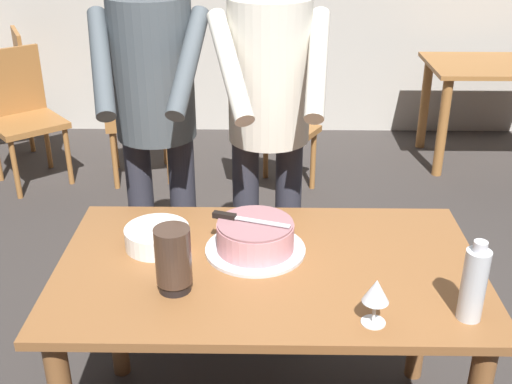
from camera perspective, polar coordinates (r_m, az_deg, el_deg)
name	(u,v)px	position (r m, az deg, el deg)	size (l,w,h in m)	color
main_dining_table	(268,296)	(2.16, 1.13, -9.33)	(1.38, 0.82, 0.75)	brown
cake_on_platter	(255,238)	(2.13, -0.06, -4.14)	(0.34, 0.34, 0.11)	silver
cake_knife	(235,218)	(2.12, -1.90, -2.31)	(0.26, 0.11, 0.02)	silver
plate_stack	(157,237)	(2.20, -8.87, -4.02)	(0.22, 0.22, 0.07)	white
wine_glass_near	(376,292)	(1.80, 10.74, -8.86)	(0.08, 0.08, 0.14)	silver
water_bottle	(474,284)	(1.89, 18.98, -7.80)	(0.07, 0.07, 0.25)	silver
hurricane_lamp	(173,259)	(1.92, -7.44, -6.01)	(0.11, 0.11, 0.21)	black
person_cutting_cake	(268,109)	(2.51, 1.10, 7.43)	(0.46, 0.57, 1.72)	#2D2D38
person_standing_beside	(155,106)	(2.58, -9.06, 7.60)	(0.47, 0.56, 1.72)	#2D2D38
background_table	(496,86)	(4.93, 20.77, 8.91)	(1.00, 0.70, 0.74)	#9E6633
background_chair_0	(6,86)	(5.29, -21.51, 8.88)	(0.59, 0.59, 0.90)	#9E6633
background_chair_1	(271,127)	(4.04, 1.40, 5.85)	(0.60, 0.60, 0.90)	#9E6633
background_chair_2	(21,112)	(4.61, -20.33, 6.76)	(0.62, 0.62, 0.90)	#9E6633
background_chair_3	(138,113)	(4.37, -10.55, 6.98)	(0.52, 0.52, 0.90)	#9E6633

